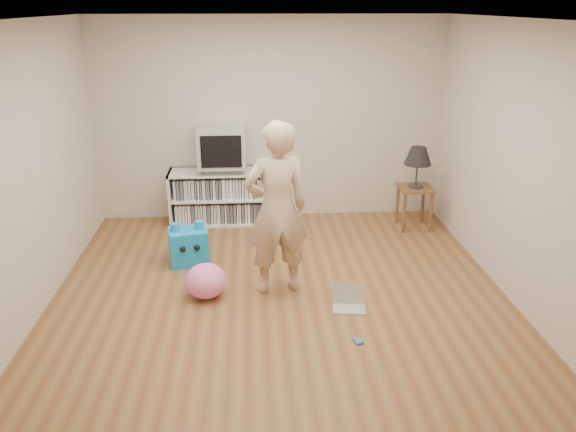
# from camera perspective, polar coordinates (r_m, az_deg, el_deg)

# --- Properties ---
(ground) EXTENTS (4.50, 4.50, 0.00)m
(ground) POSITION_cam_1_polar(r_m,az_deg,el_deg) (5.67, -0.85, -7.87)
(ground) COLOR brown
(ground) RESTS_ON ground
(walls) EXTENTS (4.52, 4.52, 2.60)m
(walls) POSITION_cam_1_polar(r_m,az_deg,el_deg) (5.18, -0.92, 4.86)
(walls) COLOR beige
(walls) RESTS_ON ground
(ceiling) EXTENTS (4.50, 4.50, 0.01)m
(ceiling) POSITION_cam_1_polar(r_m,az_deg,el_deg) (4.98, -1.01, 19.40)
(ceiling) COLOR white
(ceiling) RESTS_ON walls
(media_unit) EXTENTS (1.40, 0.45, 0.70)m
(media_unit) POSITION_cam_1_polar(r_m,az_deg,el_deg) (7.41, -6.50, 2.01)
(media_unit) COLOR white
(media_unit) RESTS_ON ground
(dvd_deck) EXTENTS (0.45, 0.35, 0.07)m
(dvd_deck) POSITION_cam_1_polar(r_m,az_deg,el_deg) (7.28, -6.63, 4.84)
(dvd_deck) COLOR gray
(dvd_deck) RESTS_ON media_unit
(crt_tv) EXTENTS (0.60, 0.53, 0.50)m
(crt_tv) POSITION_cam_1_polar(r_m,az_deg,el_deg) (7.20, -6.72, 7.01)
(crt_tv) COLOR #A8A8AD
(crt_tv) RESTS_ON dvd_deck
(side_table) EXTENTS (0.42, 0.42, 0.55)m
(side_table) POSITION_cam_1_polar(r_m,az_deg,el_deg) (7.31, 12.74, 1.90)
(side_table) COLOR brown
(side_table) RESTS_ON ground
(table_lamp) EXTENTS (0.34, 0.34, 0.52)m
(table_lamp) POSITION_cam_1_polar(r_m,az_deg,el_deg) (7.16, 13.07, 5.88)
(table_lamp) COLOR #333333
(table_lamp) RESTS_ON side_table
(person) EXTENTS (0.71, 0.55, 1.74)m
(person) POSITION_cam_1_polar(r_m,az_deg,el_deg) (5.38, -1.18, 0.67)
(person) COLOR #D0AE8E
(person) RESTS_ON ground
(laptop) EXTENTS (0.34, 0.29, 0.22)m
(laptop) POSITION_cam_1_polar(r_m,az_deg,el_deg) (5.45, 6.23, -8.57)
(laptop) COLOR silver
(laptop) RESTS_ON ground
(playing_cards) EXTENTS (0.09, 0.11, 0.02)m
(playing_cards) POSITION_cam_1_polar(r_m,az_deg,el_deg) (4.96, 7.14, -12.50)
(playing_cards) COLOR #4967C4
(playing_cards) RESTS_ON ground
(plush_blue) EXTENTS (0.47, 0.41, 0.48)m
(plush_blue) POSITION_cam_1_polar(r_m,az_deg,el_deg) (6.33, -10.06, -2.97)
(plush_blue) COLOR #0F8EE0
(plush_blue) RESTS_ON ground
(plush_pink) EXTENTS (0.49, 0.49, 0.34)m
(plush_pink) POSITION_cam_1_polar(r_m,az_deg,el_deg) (5.60, -8.35, -6.54)
(plush_pink) COLOR pink
(plush_pink) RESTS_ON ground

